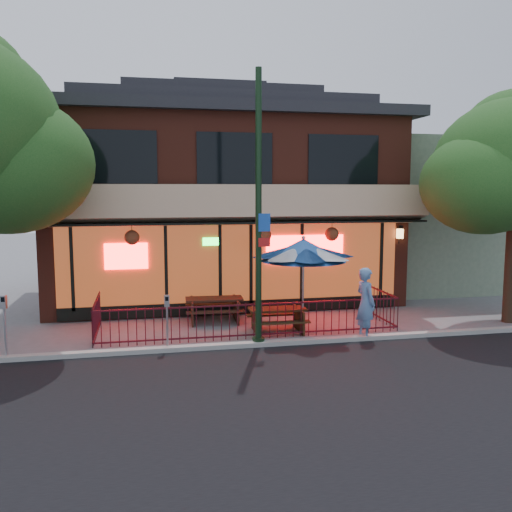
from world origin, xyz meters
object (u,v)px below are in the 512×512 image
at_px(parking_meter_near, 167,313).
at_px(picnic_table_right, 278,316).
at_px(picnic_table_left, 214,306).
at_px(parking_meter_far, 4,316).
at_px(patio_umbrella, 303,250).
at_px(street_light, 259,224).
at_px(pedestrian, 366,303).

bearing_deg(parking_meter_near, picnic_table_right, 20.42).
xyz_separation_m(picnic_table_left, parking_meter_far, (-5.32, -2.75, 0.57)).
bearing_deg(patio_umbrella, parking_meter_near, -164.07).
xyz_separation_m(picnic_table_right, parking_meter_near, (-3.13, -1.17, 0.50)).
distance_m(patio_umbrella, parking_meter_near, 4.24).
bearing_deg(parking_meter_far, patio_umbrella, 8.20).
height_order(street_light, pedestrian, street_light).
bearing_deg(parking_meter_near, picnic_table_left, 60.85).
distance_m(street_light, picnic_table_right, 3.04).
distance_m(picnic_table_right, pedestrian, 2.50).
height_order(picnic_table_right, parking_meter_near, parking_meter_near).
distance_m(pedestrian, parking_meter_near, 5.30).
distance_m(street_light, picnic_table_left, 3.91).
distance_m(picnic_table_right, patio_umbrella, 2.02).
bearing_deg(street_light, patio_umbrella, 35.98).
relative_size(street_light, parking_meter_near, 4.95).
bearing_deg(picnic_table_left, parking_meter_near, -119.15).
height_order(pedestrian, parking_meter_far, pedestrian).
distance_m(picnic_table_left, picnic_table_right, 2.25).
distance_m(picnic_table_right, parking_meter_far, 7.04).
bearing_deg(street_light, parking_meter_near, 179.94).
bearing_deg(pedestrian, patio_umbrella, 43.54).
height_order(street_light, patio_umbrella, street_light).
bearing_deg(parking_meter_near, parking_meter_far, -180.00).
bearing_deg(picnic_table_left, picnic_table_right, -44.69).
bearing_deg(parking_meter_far, picnic_table_left, 27.35).
relative_size(picnic_table_left, picnic_table_right, 1.09).
relative_size(pedestrian, parking_meter_near, 1.38).
relative_size(street_light, picnic_table_left, 3.88).
bearing_deg(picnic_table_right, parking_meter_far, -170.42).
height_order(picnic_table_left, picnic_table_right, picnic_table_left).
height_order(street_light, picnic_table_left, street_light).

